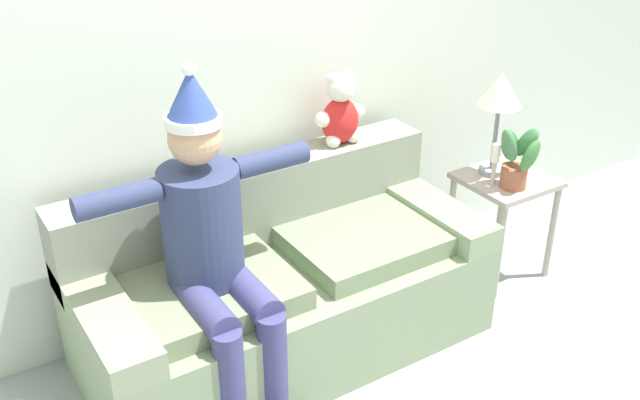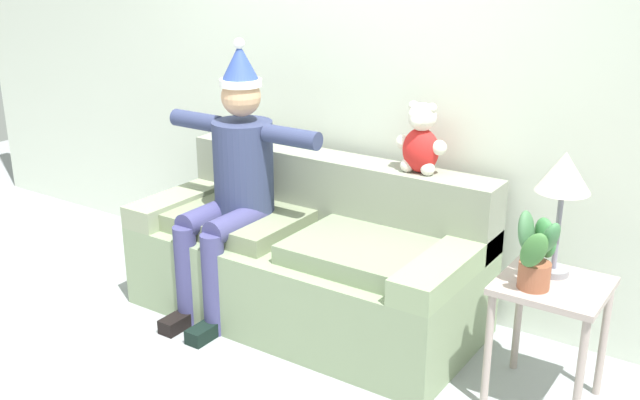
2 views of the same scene
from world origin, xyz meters
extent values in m
cube|color=silver|center=(0.00, 1.55, 1.35)|extent=(7.00, 0.10, 2.70)
cube|color=gray|center=(0.00, 0.97, 0.24)|extent=(1.95, 0.89, 0.48)
cube|color=gray|center=(0.00, 1.30, 0.68)|extent=(1.95, 0.24, 0.40)
cube|color=gray|center=(-0.87, 0.97, 0.54)|extent=(0.22, 0.89, 0.13)
cube|color=gray|center=(0.87, 0.97, 0.54)|extent=(0.22, 0.89, 0.13)
cube|color=gray|center=(-0.44, 0.92, 0.53)|extent=(0.78, 0.62, 0.10)
cube|color=gray|center=(0.44, 0.92, 0.53)|extent=(0.78, 0.62, 0.10)
cylinder|color=navy|center=(-0.40, 0.95, 0.84)|extent=(0.34, 0.34, 0.52)
sphere|color=tan|center=(-0.40, 0.95, 1.24)|extent=(0.22, 0.22, 0.22)
cylinder|color=white|center=(-0.40, 0.95, 1.31)|extent=(0.23, 0.23, 0.04)
cone|color=#2F4794|center=(-0.40, 0.95, 1.42)|extent=(0.21, 0.21, 0.20)
sphere|color=white|center=(-0.40, 0.95, 1.52)|extent=(0.06, 0.06, 0.06)
cylinder|color=#3F3F71|center=(-0.50, 0.75, 0.58)|extent=(0.14, 0.40, 0.14)
cylinder|color=#3F3F71|center=(-0.50, 0.55, 0.29)|extent=(0.13, 0.13, 0.58)
cylinder|color=#3F3F71|center=(-0.30, 0.75, 0.58)|extent=(0.14, 0.40, 0.14)
cylinder|color=#3F3F71|center=(-0.30, 0.55, 0.29)|extent=(0.13, 0.13, 0.58)
cylinder|color=navy|center=(-0.74, 0.95, 1.06)|extent=(0.34, 0.10, 0.10)
cylinder|color=navy|center=(-0.06, 0.95, 1.06)|extent=(0.34, 0.10, 0.10)
ellipsoid|color=red|center=(0.53, 1.30, 1.00)|extent=(0.20, 0.16, 0.24)
sphere|color=white|center=(0.53, 1.30, 1.18)|extent=(0.15, 0.15, 0.15)
sphere|color=white|center=(0.53, 1.24, 1.17)|extent=(0.07, 0.07, 0.07)
sphere|color=white|center=(0.48, 1.30, 1.23)|extent=(0.05, 0.05, 0.05)
sphere|color=white|center=(0.58, 1.30, 1.23)|extent=(0.05, 0.05, 0.05)
sphere|color=white|center=(0.42, 1.30, 1.03)|extent=(0.08, 0.08, 0.08)
sphere|color=white|center=(0.47, 1.27, 0.91)|extent=(0.08, 0.08, 0.08)
sphere|color=white|center=(0.63, 1.30, 1.03)|extent=(0.08, 0.08, 0.08)
sphere|color=white|center=(0.59, 1.27, 0.91)|extent=(0.08, 0.08, 0.08)
cube|color=#AC9A93|center=(1.39, 0.93, 0.59)|extent=(0.47, 0.45, 0.03)
cylinder|color=#AC9A93|center=(1.19, 0.73, 0.29)|extent=(0.04, 0.04, 0.58)
cylinder|color=#AC9A93|center=(1.60, 0.73, 0.29)|extent=(0.04, 0.04, 0.58)
cylinder|color=#AC9A93|center=(1.19, 1.12, 0.29)|extent=(0.04, 0.04, 0.58)
cylinder|color=#AC9A93|center=(1.60, 1.12, 0.29)|extent=(0.04, 0.04, 0.58)
cylinder|color=gray|center=(1.36, 1.02, 0.62)|extent=(0.14, 0.14, 0.03)
cylinder|color=gray|center=(1.36, 1.02, 0.82)|extent=(0.02, 0.02, 0.37)
cone|color=beige|center=(1.36, 1.02, 1.09)|extent=(0.24, 0.24, 0.18)
cylinder|color=#9C573B|center=(1.33, 0.83, 0.67)|extent=(0.14, 0.14, 0.12)
ellipsoid|color=#3F7A48|center=(1.38, 0.82, 0.86)|extent=(0.14, 0.18, 0.21)
ellipsoid|color=#3D8345|center=(1.34, 0.89, 0.82)|extent=(0.15, 0.09, 0.20)
ellipsoid|color=#44764A|center=(1.28, 0.83, 0.86)|extent=(0.11, 0.14, 0.20)
ellipsoid|color=#407939|center=(1.34, 0.75, 0.81)|extent=(0.17, 0.10, 0.21)
cylinder|color=beige|center=(1.26, 0.91, 0.67)|extent=(0.02, 0.02, 0.14)
cylinder|color=white|center=(1.26, 0.91, 0.79)|extent=(0.04, 0.04, 0.10)
camera|label=1|loc=(-1.43, -1.58, 2.38)|focal=41.19mm
camera|label=2|loc=(2.19, -2.12, 2.04)|focal=41.47mm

